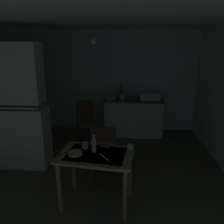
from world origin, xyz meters
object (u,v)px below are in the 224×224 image
at_px(hand_pump, 122,91).
at_px(glass_bottle, 94,145).
at_px(chair_by_counter, 86,120).
at_px(serving_bowl_wide, 75,153).
at_px(dining_table, 96,162).
at_px(sink_basin, 150,96).
at_px(mug_dark, 130,147).
at_px(mixing_bowl_counter, 110,97).
at_px(chair_far_side, 104,152).
at_px(hutch_cabinet, 22,111).

distance_m(hand_pump, glass_bottle, 2.60).
xyz_separation_m(chair_by_counter, serving_bowl_wide, (0.22, -2.06, 0.24)).
xyz_separation_m(hand_pump, dining_table, (-0.27, -2.64, -0.41)).
bearing_deg(sink_basin, dining_table, -109.87).
relative_size(mug_dark, glass_bottle, 0.33).
bearing_deg(glass_bottle, serving_bowl_wide, -156.49).
distance_m(mixing_bowl_counter, serving_bowl_wide, 2.60).
distance_m(serving_bowl_wide, glass_bottle, 0.26).
relative_size(chair_far_side, serving_bowl_wide, 5.09).
xyz_separation_m(hutch_cabinet, glass_bottle, (1.36, -0.92, -0.17)).
bearing_deg(mixing_bowl_counter, hutch_cabinet, -132.25).
height_order(hutch_cabinet, glass_bottle, hutch_cabinet).
relative_size(hand_pump, glass_bottle, 1.67).
bearing_deg(sink_basin, chair_far_side, -113.59).
distance_m(serving_bowl_wide, mug_dark, 0.74).
distance_m(hand_pump, mug_dark, 2.47).
xyz_separation_m(mixing_bowl_counter, glass_bottle, (-0.05, -2.48, -0.08)).
height_order(chair_far_side, serving_bowl_wide, chair_far_side).
distance_m(sink_basin, hand_pump, 0.67).
bearing_deg(hutch_cabinet, mixing_bowl_counter, 47.75).
bearing_deg(mug_dark, sink_basin, 78.48).
xyz_separation_m(dining_table, mug_dark, (0.45, 0.18, 0.15)).
bearing_deg(mug_dark, hand_pump, 94.03).
bearing_deg(serving_bowl_wide, chair_by_counter, 96.21).
distance_m(hand_pump, chair_far_side, 2.17).
xyz_separation_m(sink_basin, hand_pump, (-0.66, 0.05, 0.09)).
relative_size(sink_basin, hand_pump, 1.13).
bearing_deg(dining_table, mixing_bowl_counter, 89.56).
bearing_deg(glass_bottle, chair_by_counter, 103.04).
height_order(chair_by_counter, mug_dark, chair_by_counter).
relative_size(sink_basin, chair_by_counter, 0.44).
xyz_separation_m(sink_basin, chair_far_side, (-0.89, -2.04, -0.45)).
relative_size(mixing_bowl_counter, chair_far_side, 0.28).
bearing_deg(serving_bowl_wide, chair_far_side, 62.29).
bearing_deg(chair_far_side, serving_bowl_wide, -117.71).
bearing_deg(mug_dark, hutch_cabinet, 156.40).
bearing_deg(sink_basin, mixing_bowl_counter, -176.88).
distance_m(dining_table, mug_dark, 0.50).
relative_size(sink_basin, mixing_bowl_counter, 1.71).
distance_m(sink_basin, chair_by_counter, 1.59).
bearing_deg(glass_bottle, sink_basin, 69.02).
relative_size(hutch_cabinet, sink_basin, 4.85).
bearing_deg(hutch_cabinet, serving_bowl_wide, -42.11).
distance_m(chair_by_counter, glass_bottle, 2.04).
xyz_separation_m(mixing_bowl_counter, chair_by_counter, (-0.51, -0.51, -0.39)).
distance_m(hand_pump, serving_bowl_wide, 2.74).
height_order(sink_basin, hand_pump, hand_pump).
bearing_deg(mug_dark, mixing_bowl_counter, 100.23).
bearing_deg(hand_pump, chair_far_side, -96.20).
bearing_deg(mug_dark, glass_bottle, -166.10).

